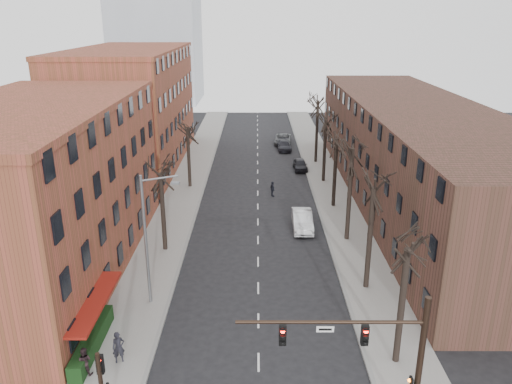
{
  "coord_description": "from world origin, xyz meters",
  "views": [
    {
      "loc": [
        -0.1,
        -18.95,
        18.16
      ],
      "look_at": [
        -0.17,
        21.09,
        4.0
      ],
      "focal_mm": 35.0,
      "sensor_mm": 36.0,
      "label": 1
    }
  ],
  "objects_px": {
    "silver_sedan": "(302,220)",
    "pedestrian_a": "(118,347)",
    "parked_car_mid": "(284,145)",
    "parked_car_near": "(300,165)"
  },
  "relations": [
    {
      "from": "pedestrian_a",
      "to": "parked_car_mid",
      "type": "bearing_deg",
      "value": 53.01
    },
    {
      "from": "silver_sedan",
      "to": "pedestrian_a",
      "type": "height_order",
      "value": "pedestrian_a"
    },
    {
      "from": "silver_sedan",
      "to": "pedestrian_a",
      "type": "relative_size",
      "value": 2.69
    },
    {
      "from": "parked_car_near",
      "to": "pedestrian_a",
      "type": "distance_m",
      "value": 39.08
    },
    {
      "from": "parked_car_mid",
      "to": "pedestrian_a",
      "type": "height_order",
      "value": "pedestrian_a"
    },
    {
      "from": "silver_sedan",
      "to": "parked_car_mid",
      "type": "distance_m",
      "value": 28.04
    },
    {
      "from": "parked_car_near",
      "to": "pedestrian_a",
      "type": "bearing_deg",
      "value": -111.54
    },
    {
      "from": "parked_car_mid",
      "to": "silver_sedan",
      "type": "bearing_deg",
      "value": -90.96
    },
    {
      "from": "parked_car_mid",
      "to": "pedestrian_a",
      "type": "relative_size",
      "value": 2.51
    },
    {
      "from": "silver_sedan",
      "to": "parked_car_mid",
      "type": "relative_size",
      "value": 1.07
    }
  ]
}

